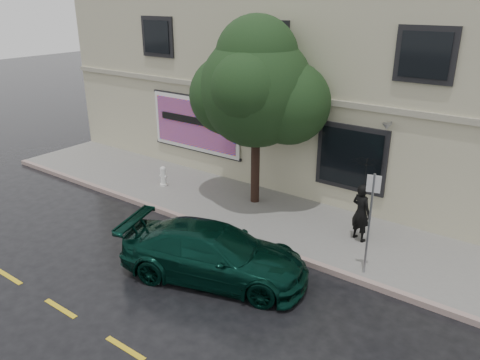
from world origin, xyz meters
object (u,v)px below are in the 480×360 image
Objects in this scene: pedestrian at (361,212)px; car at (214,253)px; fire_hydrant at (163,176)px; street_tree at (256,91)px.

car is at bearing 78.06° from pedestrian.
fire_hydrant is (-5.16, 3.42, -0.18)m from car.
car is 2.79× the size of pedestrian.
pedestrian is 0.31× the size of street_tree.
pedestrian is 2.27× the size of fire_hydrant.
fire_hydrant is (-7.42, -0.36, -0.48)m from pedestrian.
street_tree reaches higher than car.
pedestrian reaches higher than car.
fire_hydrant is (-3.50, -0.81, -3.39)m from street_tree.
pedestrian is (2.26, 3.77, 0.31)m from car.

